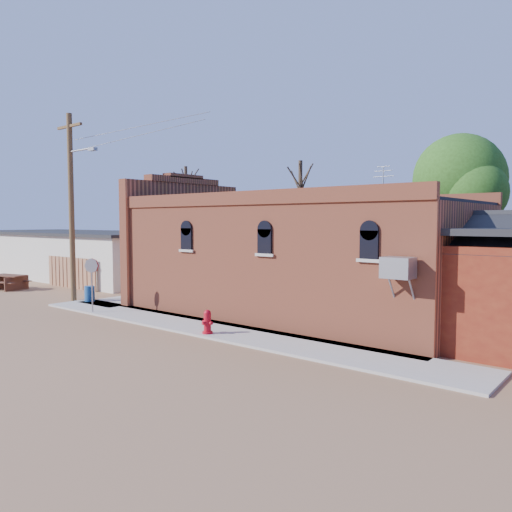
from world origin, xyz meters
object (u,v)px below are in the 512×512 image
Objects in this scene: trash_barrel at (90,294)px; picnic_table at (9,280)px; fire_hydrant at (207,322)px; utility_pole at (72,203)px; stop_sign at (92,271)px; brick_bar at (291,258)px.

trash_barrel is 0.31× the size of picnic_table.
trash_barrel is (-9.23, 1.34, -0.04)m from fire_hydrant.
utility_pole is 3.97× the size of stop_sign.
fire_hydrant is at bearing -8.24° from trash_barrel.
picnic_table is at bearing 179.69° from utility_pole.
fire_hydrant is at bearing -5.87° from utility_pole.
utility_pole reaches higher than trash_barrel.
brick_bar is at bearing 24.07° from trash_barrel.
utility_pole is 4.68m from stop_sign.
stop_sign is (-6.64, -0.16, 1.34)m from fire_hydrant.
picnic_table reaches higher than trash_barrel.
utility_pole is at bearing 154.56° from stop_sign.
utility_pole reaches higher than brick_bar.
brick_bar reaches higher than picnic_table.
stop_sign is 3.29m from trash_barrel.
utility_pole is 4.42m from trash_barrel.
utility_pole is 8.08m from picnic_table.
fire_hydrant reaches higher than trash_barrel.
utility_pole reaches higher than fire_hydrant.
trash_barrel is at bearing -12.15° from picnic_table.
stop_sign reaches higher than picnic_table.
picnic_table is at bearing -165.69° from brick_bar.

